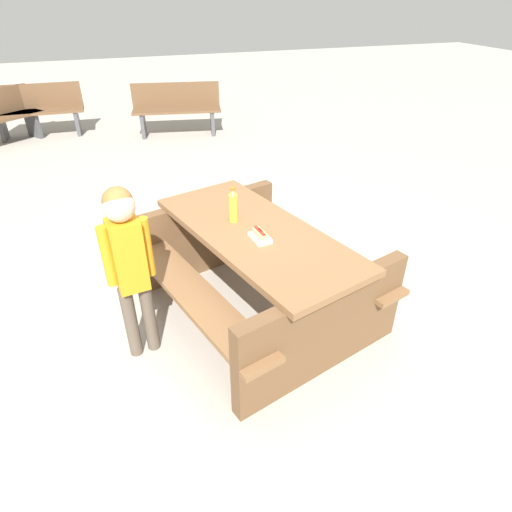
{
  "coord_description": "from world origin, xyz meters",
  "views": [
    {
      "loc": [
        2.61,
        -0.9,
        2.28
      ],
      "look_at": [
        0.0,
        0.0,
        0.52
      ],
      "focal_mm": 30.12,
      "sensor_mm": 36.0,
      "label": 1
    }
  ],
  "objects": [
    {
      "name": "picnic_table",
      "position": [
        0.0,
        0.0,
        0.44
      ],
      "size": [
        2.12,
        1.84,
        0.75
      ],
      "color": "brown",
      "rests_on": "ground"
    },
    {
      "name": "soda_bottle",
      "position": [
        -0.19,
        -0.11,
        0.88
      ],
      "size": [
        0.07,
        0.07,
        0.28
      ],
      "color": "yellow",
      "rests_on": "picnic_table"
    },
    {
      "name": "child_in_coat",
      "position": [
        0.17,
        -0.92,
        0.82
      ],
      "size": [
        0.21,
        0.31,
        1.28
      ],
      "color": "brown",
      "rests_on": "ground"
    },
    {
      "name": "park_bench_near",
      "position": [
        -5.09,
        0.3,
        0.45
      ],
      "size": [
        0.67,
        1.55,
        0.85
      ],
      "color": "brown",
      "rests_on": "ground"
    },
    {
      "name": "park_bench_far",
      "position": [
        -5.76,
        -1.98,
        0.45
      ],
      "size": [
        0.45,
        1.51,
        0.85
      ],
      "color": "brown",
      "rests_on": "ground"
    },
    {
      "name": "ground_plane",
      "position": [
        0.0,
        0.0,
        0.0
      ],
      "size": [
        30.0,
        30.0,
        0.0
      ],
      "primitive_type": "plane",
      "color": "#ADA599",
      "rests_on": "ground"
    },
    {
      "name": "hotdog_tray",
      "position": [
        0.14,
        -0.02,
        0.78
      ],
      "size": [
        0.19,
        0.13,
        0.08
      ],
      "color": "white",
      "rests_on": "picnic_table"
    }
  ]
}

